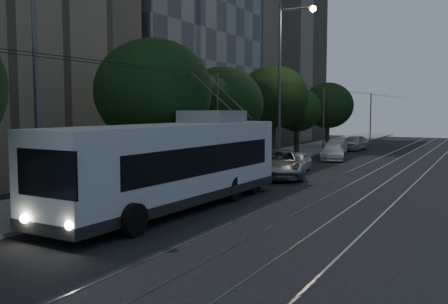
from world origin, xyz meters
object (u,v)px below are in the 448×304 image
car_white_d (354,143)px  streetlamp_near (44,50)px  trolleybus (175,164)px  streetlamp_far (285,70)px  car_white_b (332,152)px  car_white_c (336,148)px  car_white_a (297,162)px  pickup_silver (279,164)px

car_white_d → streetlamp_near: streetlamp_near is taller
streetlamp_near → trolleybus: bearing=65.8°
trolleybus → streetlamp_far: (-1.89, 16.89, 4.97)m
car_white_b → trolleybus: bearing=-104.5°
streetlamp_near → car_white_c: bearing=87.7°
car_white_b → car_white_a: bearing=-104.0°
car_white_c → streetlamp_far: streetlamp_far is taller
car_white_b → streetlamp_near: 27.06m
car_white_c → streetlamp_far: 11.39m
car_white_b → car_white_d: 10.01m
car_white_a → car_white_c: 12.70m
car_white_a → streetlamp_far: streetlamp_far is taller
car_white_b → streetlamp_far: size_ratio=0.39×
pickup_silver → car_white_c: (-1.02, 15.78, -0.18)m
car_white_d → trolleybus: bearing=-83.9°
car_white_c → streetlamp_near: size_ratio=0.38×
streetlamp_far → streetlamp_near: bearing=-90.5°
streetlamp_far → car_white_a: bearing=-56.4°
car_white_a → car_white_d: size_ratio=0.86×
car_white_a → streetlamp_near: 19.26m
car_white_b → streetlamp_near: bearing=-109.0°
streetlamp_near → streetlamp_far: bearing=89.5°
car_white_a → streetlamp_far: bearing=114.5°
trolleybus → car_white_c: size_ratio=3.51×
car_white_d → streetlamp_near: bearing=-87.3°
pickup_silver → car_white_c: size_ratio=1.52×
car_white_a → car_white_c: car_white_a is taller
pickup_silver → car_white_b: (0.00, 11.18, -0.16)m
car_white_c → car_white_d: bearing=83.1°
car_white_b → streetlamp_far: (-2.09, -4.92, 6.15)m
car_white_d → streetlamp_far: 16.15m
trolleybus → streetlamp_far: bearing=98.6°
car_white_a → streetlamp_near: size_ratio=0.38×
car_white_a → car_white_c: size_ratio=0.98×
pickup_silver → streetlamp_near: streetlamp_near is taller
trolleybus → pickup_silver: trolleybus is taller
car_white_c → streetlamp_far: size_ratio=0.33×
car_white_a → car_white_b: bearing=80.8°
car_white_a → car_white_b: 8.06m
car_white_c → trolleybus: bearing=-92.0°
car_white_a → car_white_b: (0.00, 8.06, 0.00)m
car_white_d → car_white_b: bearing=-80.8°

